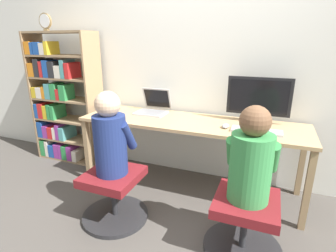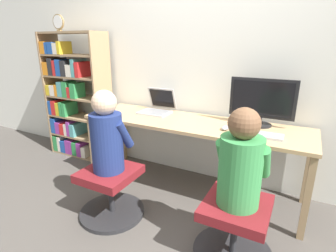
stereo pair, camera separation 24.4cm
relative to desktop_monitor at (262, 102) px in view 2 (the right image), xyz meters
name	(u,v)px [view 2 (the right image)]	position (x,y,z in m)	size (l,w,h in m)	color
ground_plane	(177,204)	(-0.60, -0.49, -0.95)	(14.00, 14.00, 0.00)	#4C4742
wall_back	(208,59)	(-0.60, 0.20, 0.35)	(10.00, 0.05, 2.60)	silver
desk	(192,128)	(-0.60, -0.18, -0.29)	(2.18, 0.63, 0.73)	tan
desktop_monitor	(262,102)	(0.00, 0.00, 0.00)	(0.57, 0.21, 0.43)	black
laptop	(157,108)	(-1.07, -0.03, -0.17)	(0.32, 0.34, 0.25)	#B7B7BC
keyboard	(256,134)	(0.02, -0.29, -0.21)	(0.42, 0.14, 0.03)	#B2B2B7
computer_mouse_by_keyboard	(225,128)	(-0.24, -0.27, -0.20)	(0.06, 0.11, 0.03)	#99999E
office_chair_left	(234,229)	(0.03, -0.87, -0.73)	(0.56, 0.56, 0.43)	#262628
office_chair_right	(111,192)	(-1.04, -0.89, -0.73)	(0.56, 0.56, 0.43)	#262628
person_at_monitor	(241,163)	(0.03, -0.87, -0.22)	(0.34, 0.31, 0.66)	#388C47
person_at_laptop	(107,135)	(-1.04, -0.89, -0.21)	(0.32, 0.30, 0.68)	navy
bookshelf	(71,100)	(-2.33, -0.06, -0.21)	(0.88, 0.31, 1.58)	#997A56
desk_clock	(58,22)	(-2.32, -0.14, 0.73)	(0.17, 0.03, 0.19)	olive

